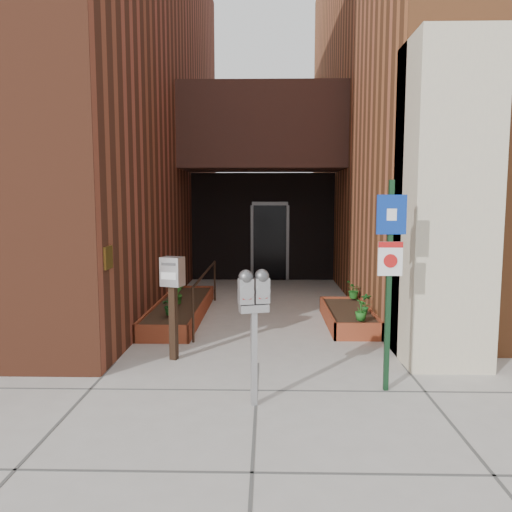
{
  "coord_description": "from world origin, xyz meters",
  "views": [
    {
      "loc": [
        0.12,
        -6.72,
        2.27
      ],
      "look_at": [
        -0.07,
        1.8,
        1.3
      ],
      "focal_mm": 35.0,
      "sensor_mm": 36.0,
      "label": 1
    }
  ],
  "objects": [
    {
      "name": "shrub_left_d",
      "position": [
        -1.79,
        4.3,
        0.46
      ],
      "size": [
        0.18,
        0.18,
        0.32
      ],
      "primitive_type": "imported",
      "rotation": [
        0.0,
        0.0,
        4.81
      ],
      "color": "#215719",
      "rests_on": "planter_left"
    },
    {
      "name": "planter_left",
      "position": [
        -1.55,
        2.7,
        0.13
      ],
      "size": [
        0.9,
        3.6,
        0.3
      ],
      "color": "maroon",
      "rests_on": "ground"
    },
    {
      "name": "shrub_left_c",
      "position": [
        -1.85,
        3.89,
        0.48
      ],
      "size": [
        0.24,
        0.24,
        0.36
      ],
      "primitive_type": "imported",
      "rotation": [
        0.0,
        0.0,
        3.33
      ],
      "color": "#2A5F1B",
      "rests_on": "planter_left"
    },
    {
      "name": "planter_right",
      "position": [
        1.6,
        2.2,
        0.13
      ],
      "size": [
        0.8,
        2.2,
        0.3
      ],
      "color": "maroon",
      "rests_on": "ground"
    },
    {
      "name": "ground",
      "position": [
        0.0,
        0.0,
        0.0
      ],
      "size": [
        80.0,
        80.0,
        0.0
      ],
      "primitive_type": "plane",
      "color": "#9E9991",
      "rests_on": "ground"
    },
    {
      "name": "shrub_left_a",
      "position": [
        -1.52,
        1.62,
        0.47
      ],
      "size": [
        0.41,
        0.41,
        0.34
      ],
      "primitive_type": "imported",
      "rotation": [
        0.0,
        0.0,
        0.44
      ],
      "color": "#17501C",
      "rests_on": "planter_left"
    },
    {
      "name": "architecture",
      "position": [
        -0.18,
        6.89,
        4.98
      ],
      "size": [
        20.0,
        14.6,
        10.0
      ],
      "color": "brown",
      "rests_on": "ground"
    },
    {
      "name": "payment_dropbox",
      "position": [
        -1.2,
        0.15,
        1.06
      ],
      "size": [
        0.34,
        0.29,
        1.47
      ],
      "color": "black",
      "rests_on": "ground"
    },
    {
      "name": "handrail",
      "position": [
        -1.05,
        2.65,
        0.75
      ],
      "size": [
        0.04,
        3.34,
        0.9
      ],
      "color": "black",
      "rests_on": "ground"
    },
    {
      "name": "shrub_right_c",
      "position": [
        1.85,
        3.1,
        0.47
      ],
      "size": [
        0.42,
        0.42,
        0.35
      ],
      "primitive_type": "imported",
      "rotation": [
        0.0,
        0.0,
        4.24
      ],
      "color": "#1B5B1A",
      "rests_on": "planter_right"
    },
    {
      "name": "shrub_left_b",
      "position": [
        -1.57,
        2.55,
        0.49
      ],
      "size": [
        0.28,
        0.28,
        0.38
      ],
      "primitive_type": "imported",
      "rotation": [
        0.0,
        0.0,
        2.0
      ],
      "color": "#24631C",
      "rests_on": "planter_left"
    },
    {
      "name": "shrub_right_b",
      "position": [
        1.85,
        1.86,
        0.47
      ],
      "size": [
        0.2,
        0.2,
        0.35
      ],
      "primitive_type": "imported",
      "rotation": [
        0.0,
        0.0,
        3.06
      ],
      "color": "#1B6021",
      "rests_on": "planter_right"
    },
    {
      "name": "parking_meter",
      "position": [
        -0.02,
        -1.42,
        1.18
      ],
      "size": [
        0.35,
        0.21,
        1.52
      ],
      "color": "#9E9DA0",
      "rests_on": "ground"
    },
    {
      "name": "shrub_right_a",
      "position": [
        1.66,
        1.3,
        0.47
      ],
      "size": [
        0.23,
        0.23,
        0.34
      ],
      "primitive_type": "imported",
      "rotation": [
        0.0,
        0.0,
        1.36
      ],
      "color": "#1D621C",
      "rests_on": "planter_right"
    },
    {
      "name": "sign_post",
      "position": [
        1.55,
        -0.95,
        1.53
      ],
      "size": [
        0.34,
        0.08,
        2.49
      ],
      "color": "#12311A",
      "rests_on": "ground"
    }
  ]
}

